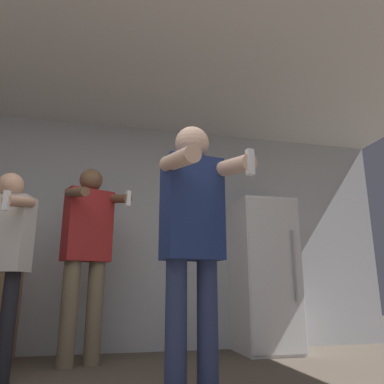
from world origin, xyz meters
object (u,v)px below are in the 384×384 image
(refrigerator, at_px, (263,274))
(person_spectator_back, at_px, (87,249))
(person_woman_foreground, at_px, (193,230))
(person_man_side, at_px, (2,249))

(refrigerator, distance_m, person_spectator_back, 1.92)
(person_woman_foreground, relative_size, person_man_side, 1.05)
(refrigerator, relative_size, person_man_side, 1.04)
(refrigerator, xyz_separation_m, person_woman_foreground, (-1.22, -1.84, 0.17))
(person_spectator_back, bearing_deg, person_man_side, -140.17)
(refrigerator, xyz_separation_m, person_spectator_back, (-1.88, -0.32, 0.20))
(refrigerator, relative_size, person_woman_foreground, 0.99)
(person_man_side, distance_m, person_spectator_back, 0.78)
(refrigerator, distance_m, person_woman_foreground, 2.21)
(person_woman_foreground, height_order, person_spectator_back, person_spectator_back)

